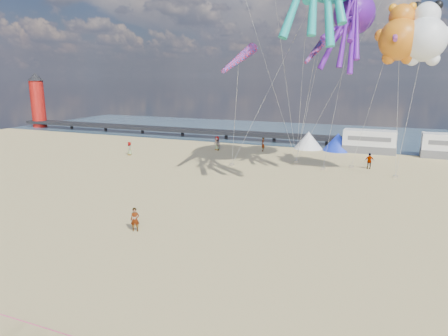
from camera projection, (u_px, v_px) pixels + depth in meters
ground at (192, 289)px, 19.12m from camera, size 120.00×120.00×0.00m
water at (336, 135)px, 68.68m from camera, size 120.00×120.00×0.00m
pier at (162, 129)px, 68.90m from camera, size 60.00×3.00×0.50m
lighthouse at (38, 104)px, 78.47m from camera, size 2.60×2.60×9.00m
motorhome_0 at (369, 141)px, 52.61m from camera, size 6.60×2.50×3.00m
tent_white at (308, 140)px, 55.64m from camera, size 4.00×4.00×2.40m
tent_blue at (338, 142)px, 54.16m from camera, size 4.00×4.00×2.40m
standing_person at (135, 220)px, 26.07m from camera, size 0.69×0.59×1.59m
beachgoer_0 at (217, 143)px, 54.68m from camera, size 0.75×0.55×1.88m
beachgoer_1 at (218, 145)px, 54.31m from camera, size 0.78×0.88×1.51m
beachgoer_3 at (369, 161)px, 43.55m from camera, size 1.26×0.91×1.75m
beachgoer_5 at (263, 144)px, 53.76m from camera, size 1.17×1.80×1.86m
beachgoer_6 at (130, 148)px, 51.18m from camera, size 0.72×0.73×1.70m
sandbag_a at (232, 165)px, 45.19m from camera, size 0.50×0.35×0.22m
sandbag_b at (323, 169)px, 43.26m from camera, size 0.50×0.35×0.22m
sandbag_c at (395, 177)px, 39.95m from camera, size 0.50×0.35×0.22m
sandbag_d at (351, 167)px, 44.28m from camera, size 0.50×0.35×0.22m
sandbag_e at (296, 162)px, 46.93m from camera, size 0.50×0.35×0.22m
kite_octopus_purple at (354, 14)px, 39.58m from camera, size 6.94×9.85×10.35m
kite_panda at (424, 39)px, 34.36m from camera, size 5.93×5.80×6.42m
kite_teddy_orange at (400, 39)px, 34.92m from camera, size 5.41×5.24×6.18m
windsock_left at (239, 59)px, 37.61m from camera, size 1.72×6.86×6.78m
windsock_mid at (395, 27)px, 35.25m from camera, size 1.24×6.15×6.11m
windsock_right at (316, 50)px, 38.70m from camera, size 2.08×5.31×5.24m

